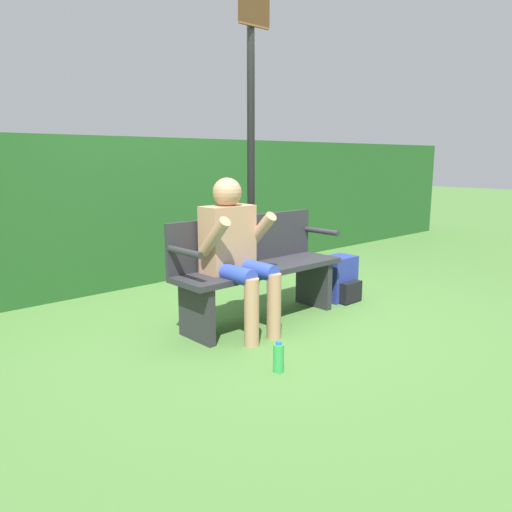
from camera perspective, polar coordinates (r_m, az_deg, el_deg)
ground_plane at (r=4.27m, az=0.58°, el=-7.44°), size 40.00×40.00×0.00m
hedge_back at (r=5.67m, az=-13.11°, el=5.07°), size 12.00×0.45×1.58m
park_bench at (r=4.19m, az=0.04°, el=-1.24°), size 1.57×0.44×0.88m
person_seated at (r=3.86m, az=-2.36°, el=1.07°), size 0.55×0.58×1.21m
backpack at (r=4.91m, az=9.52°, el=-2.66°), size 0.33×0.31×0.43m
water_bottle at (r=3.29m, az=2.59°, el=-11.53°), size 0.07×0.07×0.21m
signpost at (r=4.68m, az=-0.53°, el=14.24°), size 0.35×0.09×2.84m
parked_car at (r=16.31m, az=-21.91°, el=7.86°), size 2.91×4.32×1.34m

